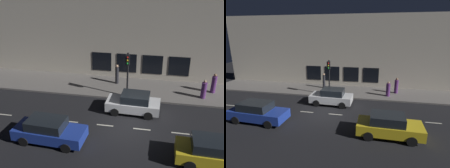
# 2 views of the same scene
# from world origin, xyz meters

# --- Properties ---
(ground_plane) EXTENTS (60.00, 60.00, 0.00)m
(ground_plane) POSITION_xyz_m (0.00, 0.00, 0.00)
(ground_plane) COLOR black
(sidewalk) EXTENTS (4.50, 32.00, 0.15)m
(sidewalk) POSITION_xyz_m (6.25, 0.00, 0.07)
(sidewalk) COLOR slate
(sidewalk) RESTS_ON ground
(building_facade) EXTENTS (0.65, 32.00, 8.95)m
(building_facade) POSITION_xyz_m (8.80, 0.00, 4.47)
(building_facade) COLOR beige
(building_facade) RESTS_ON ground
(lane_centre_line) EXTENTS (0.12, 27.20, 0.01)m
(lane_centre_line) POSITION_xyz_m (0.00, -1.00, 0.00)
(lane_centre_line) COLOR beige
(lane_centre_line) RESTS_ON ground
(traffic_light) EXTENTS (0.49, 0.32, 3.84)m
(traffic_light) POSITION_xyz_m (4.38, 0.64, 2.76)
(traffic_light) COLOR black
(traffic_light) RESTS_ON sidewalk
(parked_car_0) EXTENTS (2.05, 4.61, 1.58)m
(parked_car_0) POSITION_xyz_m (-2.36, 4.71, 0.79)
(parked_car_0) COLOR #1E389E
(parked_car_0) RESTS_ON ground
(parked_car_1) EXTENTS (1.99, 4.07, 1.58)m
(parked_car_1) POSITION_xyz_m (2.20, -0.17, 0.79)
(parked_car_1) COLOR silver
(parked_car_1) RESTS_ON ground
(parked_car_2) EXTENTS (1.94, 4.30, 1.58)m
(parked_car_2) POSITION_xyz_m (-2.62, -5.19, 0.79)
(parked_car_2) COLOR gold
(parked_car_2) RESTS_ON ground
(pedestrian_0) EXTENTS (0.51, 0.51, 1.77)m
(pedestrian_0) POSITION_xyz_m (6.57, -6.64, 0.96)
(pedestrian_0) COLOR #5B2D70
(pedestrian_0) RESTS_ON sidewalk
(pedestrian_1) EXTENTS (0.53, 0.53, 1.62)m
(pedestrian_1) POSITION_xyz_m (5.34, -5.67, 0.88)
(pedestrian_1) COLOR #5B2D70
(pedestrian_1) RESTS_ON sidewalk
(pedestrian_2) EXTENTS (0.36, 0.36, 1.86)m
(pedestrian_2) POSITION_xyz_m (6.95, 1.93, 1.03)
(pedestrian_2) COLOR #232328
(pedestrian_2) RESTS_ON sidewalk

